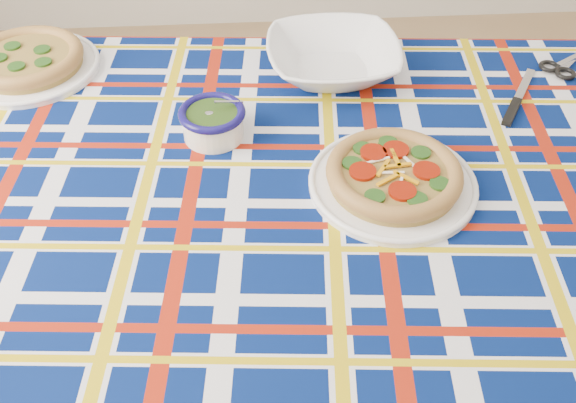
{
  "coord_description": "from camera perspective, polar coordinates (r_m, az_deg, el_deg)",
  "views": [
    {
      "loc": [
        -0.31,
        -1.05,
        1.62
      ],
      "look_at": [
        -0.25,
        -0.23,
        0.83
      ],
      "focal_mm": 40.0,
      "sensor_mm": 36.0,
      "label": 1
    }
  ],
  "objects": [
    {
      "name": "main_focaccia_plate",
      "position": [
        1.2,
        9.4,
        2.43
      ],
      "size": [
        0.39,
        0.39,
        0.06
      ],
      "primitive_type": null,
      "rotation": [
        0.0,
        0.0,
        -0.23
      ],
      "color": "olive",
      "rests_on": "tablecloth"
    },
    {
      "name": "second_focaccia_plate",
      "position": [
        1.62,
        -22.2,
        11.65
      ],
      "size": [
        0.37,
        0.37,
        0.06
      ],
      "primitive_type": null,
      "rotation": [
        0.0,
        0.0,
        -0.14
      ],
      "color": "olive",
      "rests_on": "tablecloth"
    },
    {
      "name": "pesto_bowl",
      "position": [
        1.3,
        -6.72,
        7.2
      ],
      "size": [
        0.16,
        0.16,
        0.08
      ],
      "primitive_type": null,
      "rotation": [
        0.0,
        0.0,
        -0.17
      ],
      "color": "#1C340E",
      "rests_on": "tablecloth"
    },
    {
      "name": "floor",
      "position": [
        1.95,
        7.21,
        -12.82
      ],
      "size": [
        4.0,
        4.0,
        0.0
      ],
      "primitive_type": "plane",
      "color": "#99774F",
      "rests_on": "ground"
    },
    {
      "name": "tablecloth",
      "position": [
        1.25,
        -0.23,
        -0.32
      ],
      "size": [
        1.83,
        1.24,
        0.11
      ],
      "primitive_type": null,
      "rotation": [
        0.0,
        0.0,
        -0.08
      ],
      "color": "#04154D",
      "rests_on": "dining_table"
    },
    {
      "name": "table_knife",
      "position": [
        1.55,
        20.22,
        9.63
      ],
      "size": [
        0.15,
        0.23,
        0.01
      ],
      "primitive_type": null,
      "rotation": [
        0.0,
        0.0,
        1.02
      ],
      "color": "silver",
      "rests_on": "tablecloth"
    },
    {
      "name": "dining_table",
      "position": [
        1.26,
        -0.23,
        -1.19
      ],
      "size": [
        1.79,
        1.2,
        0.8
      ],
      "rotation": [
        0.0,
        0.0,
        -0.08
      ],
      "color": "brown",
      "rests_on": "floor"
    },
    {
      "name": "kitchen_scissors",
      "position": [
        1.7,
        24.12,
        11.58
      ],
      "size": [
        0.21,
        0.2,
        0.02
      ],
      "primitive_type": null,
      "rotation": [
        0.0,
        0.0,
        0.68
      ],
      "color": "silver",
      "rests_on": "tablecloth"
    },
    {
      "name": "serving_bowl",
      "position": [
        1.5,
        4.01,
        12.57
      ],
      "size": [
        0.31,
        0.31,
        0.07
      ],
      "primitive_type": "imported",
      "rotation": [
        0.0,
        0.0,
        0.03
      ],
      "color": "white",
      "rests_on": "tablecloth"
    }
  ]
}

